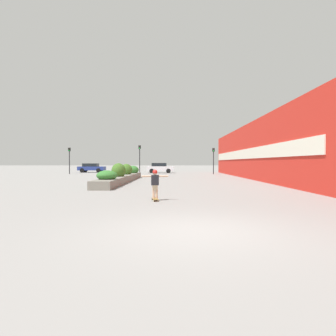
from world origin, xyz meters
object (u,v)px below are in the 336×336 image
Objects in this scene: car_leftmost at (270,168)px; car_center_left at (160,168)px; skateboard at (155,199)px; skateboarder at (155,181)px; traffic_light_left at (140,155)px; traffic_light_right at (214,156)px; car_center_right at (92,168)px; traffic_light_far_left at (69,156)px.

car_leftmost is 1.22× the size of car_center_left.
skateboarder is (0.00, -0.00, 0.70)m from skateboard.
traffic_light_left reaches higher than car_leftmost.
traffic_light_left is at bearing 88.64° from skateboard.
traffic_light_right reaches higher than car_leftmost.
car_center_right is at bearing 100.18° from skateboard.
traffic_light_far_left reaches higher than car_center_right.
car_center_left reaches higher than skateboard.
skateboard is 0.24× the size of traffic_light_far_left.
skateboarder is at bearing 2.25° from car_center_left.
skateboarder is 31.27m from car_center_left.
car_center_left is at bearing 20.25° from traffic_light_far_left.
skateboarder is at bearing -102.29° from traffic_light_right.
car_leftmost is 1.36× the size of traffic_light_far_left.
car_center_right is (-26.90, -0.43, -0.02)m from car_leftmost.
skateboard is 29.94m from traffic_light_far_left.
traffic_light_far_left is at bearing 103.45° from car_leftmost.
skateboard is at bearing -82.19° from traffic_light_left.
skateboarder is 0.24× the size of car_leftmost.
car_leftmost is 1.27× the size of traffic_light_left.
skateboard is 0.24× the size of traffic_light_right.
traffic_light_far_left is at bearing 106.28° from skateboarder.
skateboard is at bearing -64.55° from traffic_light_far_left.
car_center_right is at bearing 159.90° from traffic_light_right.
traffic_light_left is at bearing 48.38° from car_center_right.
traffic_light_right reaches higher than skateboard.
car_center_left is 1.14× the size of traffic_light_right.
traffic_light_right is at bearing -0.40° from traffic_light_far_left.
skateboarder is at bearing 19.35° from car_center_right.
car_center_left reaches higher than car_leftmost.
traffic_light_far_left reaches higher than traffic_light_right.
traffic_light_far_left is (-9.26, 0.92, -0.15)m from traffic_light_left.
traffic_light_right is (5.85, 26.83, 1.52)m from skateboarder.
traffic_light_left is (-3.57, 26.04, 1.72)m from skateboarder.
car_leftmost reaches higher than skateboard.
traffic_light_far_left is (-12.83, 26.96, 2.27)m from skateboard.
traffic_light_left reaches higher than car_center_right.
traffic_light_right is at bearing 126.10° from car_leftmost.
traffic_light_right is 18.68m from traffic_light_far_left.
car_center_left is at bearing 148.05° from traffic_light_right.
car_center_right is 1.07× the size of traffic_light_left.
car_center_left is at bearing 79.16° from car_center_right.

